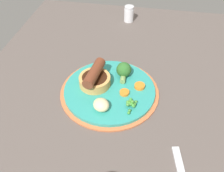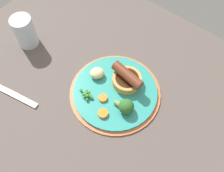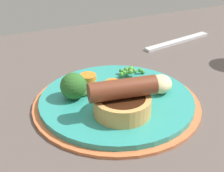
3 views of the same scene
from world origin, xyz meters
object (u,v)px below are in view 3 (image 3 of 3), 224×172
at_px(potato_chunk_0, 160,84).
at_px(carrot_slice_0, 88,77).
at_px(dinner_plate, 116,102).
at_px(fork, 177,42).
at_px(broccoli_floret_near, 75,86).
at_px(pea_pile, 130,71).
at_px(sausage_pudding, 122,100).
at_px(carrot_slice_1, 111,84).

xyz_separation_m(potato_chunk_0, carrot_slice_0, (-0.10, 0.09, -0.01)).
relative_size(dinner_plate, fork, 1.53).
bearing_deg(carrot_slice_0, broccoli_floret_near, -128.98).
xyz_separation_m(dinner_plate, pea_pile, (0.05, 0.06, 0.02)).
bearing_deg(sausage_pudding, carrot_slice_0, -77.83).
relative_size(sausage_pudding, carrot_slice_0, 3.63).
height_order(dinner_plate, potato_chunk_0, potato_chunk_0).
bearing_deg(dinner_plate, potato_chunk_0, -6.78).
distance_m(broccoli_floret_near, potato_chunk_0, 0.14).
xyz_separation_m(pea_pile, carrot_slice_1, (-0.05, -0.02, -0.01)).
height_order(sausage_pudding, pea_pile, sausage_pudding).
distance_m(pea_pile, fork, 0.23).
xyz_separation_m(sausage_pudding, pea_pile, (0.06, 0.11, -0.01)).
height_order(carrot_slice_0, fork, carrot_slice_0).
height_order(pea_pile, potato_chunk_0, potato_chunk_0).
distance_m(dinner_plate, fork, 0.31).
bearing_deg(sausage_pudding, carrot_slice_1, -94.61).
xyz_separation_m(broccoli_floret_near, carrot_slice_1, (0.07, 0.01, -0.02)).
relative_size(pea_pile, broccoli_floret_near, 0.86).
xyz_separation_m(broccoli_floret_near, potato_chunk_0, (0.14, -0.04, -0.01)).
distance_m(sausage_pudding, carrot_slice_1, 0.09).
bearing_deg(fork, broccoli_floret_near, -162.12).
relative_size(potato_chunk_0, carrot_slice_1, 1.66).
bearing_deg(dinner_plate, pea_pile, 49.47).
bearing_deg(carrot_slice_0, dinner_plate, -75.84).
xyz_separation_m(dinner_plate, potato_chunk_0, (0.08, -0.01, 0.02)).
height_order(carrot_slice_1, fork, carrot_slice_1).
xyz_separation_m(carrot_slice_0, carrot_slice_1, (0.03, -0.04, -0.00)).
bearing_deg(broccoli_floret_near, dinner_plate, 151.98).
bearing_deg(potato_chunk_0, carrot_slice_1, 143.24).
distance_m(pea_pile, broccoli_floret_near, 0.12).
bearing_deg(broccoli_floret_near, fork, -154.02).
bearing_deg(fork, potato_chunk_0, -139.79).
bearing_deg(dinner_plate, carrot_slice_0, 104.16).
bearing_deg(fork, dinner_plate, -151.97).
relative_size(carrot_slice_1, fork, 0.15).
distance_m(carrot_slice_1, fork, 0.28).
bearing_deg(broccoli_floret_near, pea_pile, -166.10).
relative_size(pea_pile, fork, 0.29).
distance_m(sausage_pudding, carrot_slice_0, 0.13).
distance_m(potato_chunk_0, carrot_slice_1, 0.08).
relative_size(potato_chunk_0, fork, 0.24).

